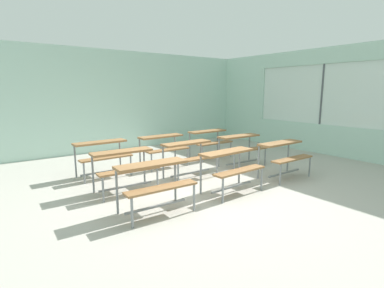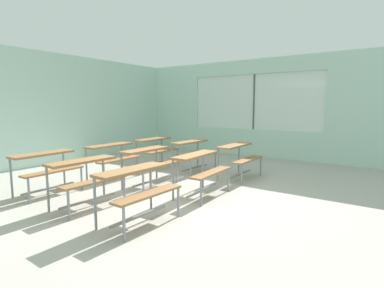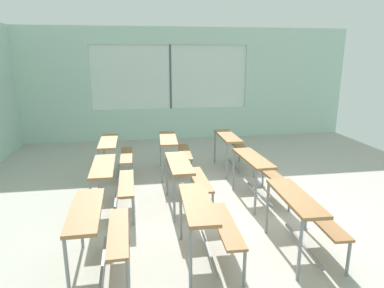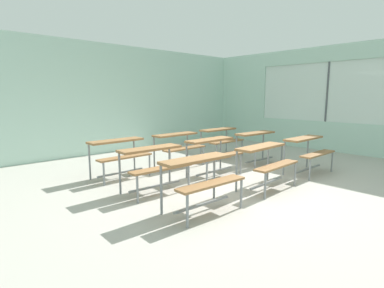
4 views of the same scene
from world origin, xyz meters
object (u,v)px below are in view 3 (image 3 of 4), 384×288
at_px(desk_bench_r0c2, 233,143).
at_px(desk_bench_r2c2, 115,149).
at_px(desk_bench_r0c0, 303,209).
at_px(desk_bench_r2c0, 97,223).
at_px(desk_bench_r1c2, 174,146).
at_px(desk_bench_r2c1, 111,176).
at_px(desk_bench_r1c1, 186,172).
at_px(desk_bench_r0c1, 259,167).
at_px(desk_bench_r1c0, 207,216).

distance_m(desk_bench_r0c2, desk_bench_r2c2, 2.32).
distance_m(desk_bench_r0c0, desk_bench_r0c2, 3.07).
xyz_separation_m(desk_bench_r2c0, desk_bench_r2c2, (2.95, -0.02, 0.00)).
xyz_separation_m(desk_bench_r0c2, desk_bench_r2c2, (-0.08, 2.32, 0.00)).
distance_m(desk_bench_r1c2, desk_bench_r2c0, 3.22).
bearing_deg(desk_bench_r2c2, desk_bench_r1c2, -87.11).
bearing_deg(desk_bench_r2c1, desk_bench_r2c2, 0.36).
height_order(desk_bench_r1c1, desk_bench_r2c2, same).
bearing_deg(desk_bench_r1c1, desk_bench_r1c2, -0.13).
xyz_separation_m(desk_bench_r1c1, desk_bench_r2c2, (1.50, 1.14, 0.00)).
bearing_deg(desk_bench_r1c1, desk_bench_r2c2, 36.49).
height_order(desk_bench_r0c2, desk_bench_r1c2, same).
relative_size(desk_bench_r0c2, desk_bench_r1c1, 0.99).
bearing_deg(desk_bench_r2c2, desk_bench_r2c0, 179.25).
bearing_deg(desk_bench_r0c1, desk_bench_r0c2, -2.56).
height_order(desk_bench_r2c1, desk_bench_r2c2, same).
height_order(desk_bench_r0c2, desk_bench_r1c0, same).
height_order(desk_bench_r0c2, desk_bench_r2c1, same).
distance_m(desk_bench_r1c0, desk_bench_r1c1, 1.46).
distance_m(desk_bench_r1c0, desk_bench_r2c1, 1.87).
xyz_separation_m(desk_bench_r0c0, desk_bench_r2c0, (0.03, 2.33, 0.00)).
bearing_deg(desk_bench_r1c1, desk_bench_r2c0, 140.28).
bearing_deg(desk_bench_r1c2, desk_bench_r1c1, -176.44).
relative_size(desk_bench_r1c1, desk_bench_r2c0, 0.99).
bearing_deg(desk_bench_r2c0, desk_bench_r1c2, -22.26).
bearing_deg(desk_bench_r1c2, desk_bench_r0c2, -86.02).
distance_m(desk_bench_r1c2, desk_bench_r2c2, 1.13).
relative_size(desk_bench_r0c0, desk_bench_r0c1, 0.99).
height_order(desk_bench_r2c0, desk_bench_r2c1, same).
distance_m(desk_bench_r1c1, desk_bench_r2c2, 1.89).
distance_m(desk_bench_r1c0, desk_bench_r1c2, 3.03).
relative_size(desk_bench_r0c1, desk_bench_r2c2, 1.02).
bearing_deg(desk_bench_r2c0, desk_bench_r2c2, -1.81).
bearing_deg(desk_bench_r2c2, desk_bench_r1c0, -158.81).
bearing_deg(desk_bench_r2c2, desk_bench_r0c2, -88.21).
bearing_deg(desk_bench_r2c2, desk_bench_r2c1, -179.15).
distance_m(desk_bench_r2c0, desk_bench_r2c2, 2.95).
distance_m(desk_bench_r0c1, desk_bench_r1c0, 1.91).
relative_size(desk_bench_r0c0, desk_bench_r1c0, 1.00).
relative_size(desk_bench_r1c2, desk_bench_r2c0, 1.01).
relative_size(desk_bench_r2c0, desk_bench_r2c1, 1.01).
relative_size(desk_bench_r0c2, desk_bench_r2c1, 0.99).
height_order(desk_bench_r0c2, desk_bench_r2c2, same).
distance_m(desk_bench_r0c0, desk_bench_r0c1, 1.54).
relative_size(desk_bench_r1c0, desk_bench_r1c2, 0.99).
distance_m(desk_bench_r1c1, desk_bench_r2c0, 1.86).
xyz_separation_m(desk_bench_r0c2, desk_bench_r2c1, (-1.56, 2.29, 0.00)).
bearing_deg(desk_bench_r0c2, desk_bench_r0c1, 179.95).
height_order(desk_bench_r1c0, desk_bench_r1c2, same).
relative_size(desk_bench_r0c1, desk_bench_r1c0, 1.01).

